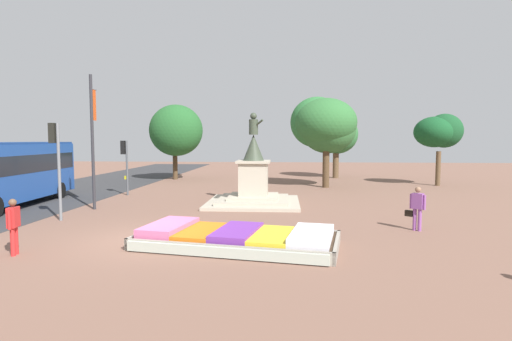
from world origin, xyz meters
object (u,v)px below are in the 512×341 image
at_px(traffic_light_far_corner, 125,157).
at_px(banner_pole, 93,139).
at_px(traffic_light_mid_block, 56,153).
at_px(statue_monument, 254,185).
at_px(flower_planter, 237,238).
at_px(pedestrian_with_handbag, 417,206).
at_px(pedestrian_crossing_plaza, 13,223).
at_px(city_bus, 5,170).

relative_size(traffic_light_far_corner, banner_pole, 0.51).
bearing_deg(traffic_light_mid_block, statue_monument, 32.17).
distance_m(flower_planter, traffic_light_far_corner, 13.56).
height_order(traffic_light_mid_block, pedestrian_with_handbag, traffic_light_mid_block).
bearing_deg(statue_monument, flower_planter, -89.31).
bearing_deg(pedestrian_with_handbag, traffic_light_far_corner, 149.57).
relative_size(flower_planter, banner_pole, 1.04).
relative_size(traffic_light_mid_block, traffic_light_far_corner, 1.22).
bearing_deg(flower_planter, pedestrian_crossing_plaza, -167.31).
xyz_separation_m(traffic_light_mid_block, pedestrian_with_handbag, (13.92, -0.85, -1.86)).
xyz_separation_m(flower_planter, city_bus, (-11.95, 6.24, 1.57)).
distance_m(statue_monument, city_bus, 12.03).
height_order(flower_planter, traffic_light_mid_block, traffic_light_mid_block).
distance_m(traffic_light_far_corner, pedestrian_with_handbag, 16.44).
height_order(banner_pole, city_bus, banner_pole).
distance_m(banner_pole, pedestrian_with_handbag, 14.35).
distance_m(banner_pole, pedestrian_crossing_plaza, 7.94).
bearing_deg(pedestrian_with_handbag, city_bus, 168.52).
xyz_separation_m(pedestrian_with_handbag, pedestrian_crossing_plaza, (-12.41, -3.94, 0.04)).
distance_m(city_bus, pedestrian_crossing_plaza, 9.60).
xyz_separation_m(flower_planter, traffic_light_far_corner, (-7.90, 10.85, 1.99)).
xyz_separation_m(city_bus, pedestrian_with_handbag, (18.17, -3.69, -0.93)).
bearing_deg(traffic_light_far_corner, pedestrian_crossing_plaza, -82.05).
xyz_separation_m(traffic_light_far_corner, pedestrian_crossing_plaza, (1.71, -12.24, -1.31)).
relative_size(banner_pole, pedestrian_crossing_plaza, 3.89).
relative_size(flower_planter, statue_monument, 1.41).
bearing_deg(traffic_light_mid_block, flower_planter, -23.81).
xyz_separation_m(flower_planter, pedestrian_with_handbag, (6.23, 2.55, 0.64)).
bearing_deg(traffic_light_mid_block, traffic_light_far_corner, 91.54).
relative_size(pedestrian_with_handbag, pedestrian_crossing_plaza, 0.99).
bearing_deg(pedestrian_crossing_plaza, traffic_light_far_corner, 97.95).
bearing_deg(pedestrian_with_handbag, banner_pole, 165.57).
bearing_deg(flower_planter, traffic_light_far_corner, 126.06).
bearing_deg(banner_pole, pedestrian_crossing_plaza, -80.20).
bearing_deg(pedestrian_crossing_plaza, pedestrian_with_handbag, 17.61).
height_order(flower_planter, pedestrian_with_handbag, pedestrian_with_handbag).
relative_size(banner_pole, city_bus, 0.66).
xyz_separation_m(traffic_light_far_corner, pedestrian_with_handbag, (14.12, -8.30, -1.35)).
distance_m(pedestrian_with_handbag, pedestrian_crossing_plaza, 13.02).
distance_m(flower_planter, city_bus, 13.57).
bearing_deg(traffic_light_far_corner, statue_monument, -18.90).
height_order(flower_planter, statue_monument, statue_monument).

